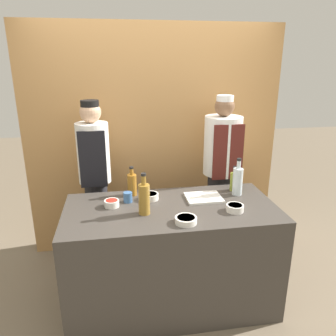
{
  "coord_description": "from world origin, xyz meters",
  "views": [
    {
      "loc": [
        -0.41,
        -2.37,
        2.04
      ],
      "look_at": [
        0.0,
        0.16,
        1.19
      ],
      "focal_mm": 35.0,
      "sensor_mm": 36.0,
      "label": 1
    }
  ],
  "objects_px": {
    "bottle_oil": "(234,181)",
    "cup_blue": "(128,197)",
    "bottle_vinegar": "(144,198)",
    "bottle_amber": "(132,184)",
    "sauce_bowl_purple": "(150,196)",
    "chef_right": "(221,174)",
    "sauce_bowl_brown": "(235,208)",
    "sauce_bowl_yellow": "(186,220)",
    "cutting_board": "(204,198)",
    "sauce_bowl_red": "(112,203)",
    "bottle_clear": "(238,181)",
    "chef_left": "(95,180)"
  },
  "relations": [
    {
      "from": "bottle_oil",
      "to": "cup_blue",
      "type": "xyz_separation_m",
      "value": [
        -0.96,
        -0.1,
        -0.05
      ]
    },
    {
      "from": "bottle_vinegar",
      "to": "bottle_amber",
      "type": "xyz_separation_m",
      "value": [
        -0.07,
        0.39,
        -0.03
      ]
    },
    {
      "from": "sauce_bowl_purple",
      "to": "chef_right",
      "type": "distance_m",
      "value": 0.91
    },
    {
      "from": "sauce_bowl_brown",
      "to": "sauce_bowl_yellow",
      "type": "distance_m",
      "value": 0.44
    },
    {
      "from": "cutting_board",
      "to": "bottle_vinegar",
      "type": "height_order",
      "value": "bottle_vinegar"
    },
    {
      "from": "bottle_amber",
      "to": "sauce_bowl_purple",
      "type": "bearing_deg",
      "value": -39.82
    },
    {
      "from": "sauce_bowl_red",
      "to": "chef_right",
      "type": "height_order",
      "value": "chef_right"
    },
    {
      "from": "sauce_bowl_red",
      "to": "bottle_amber",
      "type": "relative_size",
      "value": 0.46
    },
    {
      "from": "bottle_vinegar",
      "to": "sauce_bowl_yellow",
      "type": "bearing_deg",
      "value": -35.34
    },
    {
      "from": "bottle_vinegar",
      "to": "bottle_clear",
      "type": "distance_m",
      "value": 0.88
    },
    {
      "from": "sauce_bowl_brown",
      "to": "sauce_bowl_yellow",
      "type": "relative_size",
      "value": 0.85
    },
    {
      "from": "bottle_amber",
      "to": "chef_left",
      "type": "bearing_deg",
      "value": 133.9
    },
    {
      "from": "bottle_amber",
      "to": "bottle_clear",
      "type": "distance_m",
      "value": 0.92
    },
    {
      "from": "chef_left",
      "to": "chef_right",
      "type": "relative_size",
      "value": 0.99
    },
    {
      "from": "cup_blue",
      "to": "chef_left",
      "type": "xyz_separation_m",
      "value": [
        -0.29,
        0.49,
        -0.01
      ]
    },
    {
      "from": "bottle_amber",
      "to": "sauce_bowl_yellow",
      "type": "bearing_deg",
      "value": -58.85
    },
    {
      "from": "sauce_bowl_brown",
      "to": "chef_right",
      "type": "relative_size",
      "value": 0.08
    },
    {
      "from": "sauce_bowl_purple",
      "to": "sauce_bowl_yellow",
      "type": "distance_m",
      "value": 0.51
    },
    {
      "from": "cutting_board",
      "to": "bottle_amber",
      "type": "xyz_separation_m",
      "value": [
        -0.6,
        0.18,
        0.09
      ]
    },
    {
      "from": "cup_blue",
      "to": "bottle_vinegar",
      "type": "bearing_deg",
      "value": -64.35
    },
    {
      "from": "sauce_bowl_brown",
      "to": "bottle_clear",
      "type": "distance_m",
      "value": 0.36
    },
    {
      "from": "bottle_oil",
      "to": "cutting_board",
      "type": "bearing_deg",
      "value": -155.88
    },
    {
      "from": "cutting_board",
      "to": "chef_left",
      "type": "relative_size",
      "value": 0.18
    },
    {
      "from": "sauce_bowl_purple",
      "to": "bottle_amber",
      "type": "xyz_separation_m",
      "value": [
        -0.15,
        0.12,
        0.07
      ]
    },
    {
      "from": "cutting_board",
      "to": "bottle_clear",
      "type": "distance_m",
      "value": 0.34
    },
    {
      "from": "cutting_board",
      "to": "chef_right",
      "type": "xyz_separation_m",
      "value": [
        0.33,
        0.53,
        0.01
      ]
    },
    {
      "from": "chef_left",
      "to": "sauce_bowl_yellow",
      "type": "bearing_deg",
      "value": -53.6
    },
    {
      "from": "bottle_vinegar",
      "to": "chef_left",
      "type": "bearing_deg",
      "value": 118.92
    },
    {
      "from": "bottle_clear",
      "to": "bottle_vinegar",
      "type": "bearing_deg",
      "value": -163.56
    },
    {
      "from": "bottle_amber",
      "to": "cup_blue",
      "type": "height_order",
      "value": "bottle_amber"
    },
    {
      "from": "sauce_bowl_red",
      "to": "chef_right",
      "type": "distance_m",
      "value": 1.24
    },
    {
      "from": "bottle_amber",
      "to": "bottle_clear",
      "type": "relative_size",
      "value": 0.78
    },
    {
      "from": "chef_right",
      "to": "bottle_clear",
      "type": "bearing_deg",
      "value": -91.54
    },
    {
      "from": "sauce_bowl_yellow",
      "to": "bottle_vinegar",
      "type": "height_order",
      "value": "bottle_vinegar"
    },
    {
      "from": "bottle_vinegar",
      "to": "chef_right",
      "type": "xyz_separation_m",
      "value": [
        0.85,
        0.73,
        -0.11
      ]
    },
    {
      "from": "sauce_bowl_brown",
      "to": "cup_blue",
      "type": "bearing_deg",
      "value": 159.13
    },
    {
      "from": "sauce_bowl_purple",
      "to": "cutting_board",
      "type": "height_order",
      "value": "sauce_bowl_purple"
    },
    {
      "from": "cutting_board",
      "to": "cup_blue",
      "type": "distance_m",
      "value": 0.64
    },
    {
      "from": "sauce_bowl_purple",
      "to": "bottle_amber",
      "type": "bearing_deg",
      "value": 140.18
    },
    {
      "from": "sauce_bowl_purple",
      "to": "cup_blue",
      "type": "bearing_deg",
      "value": -173.05
    },
    {
      "from": "sauce_bowl_brown",
      "to": "chef_right",
      "type": "xyz_separation_m",
      "value": [
        0.15,
        0.81,
        -0.01
      ]
    },
    {
      "from": "cup_blue",
      "to": "sauce_bowl_purple",
      "type": "bearing_deg",
      "value": 6.95
    },
    {
      "from": "sauce_bowl_yellow",
      "to": "bottle_vinegar",
      "type": "distance_m",
      "value": 0.36
    },
    {
      "from": "sauce_bowl_red",
      "to": "chef_left",
      "type": "distance_m",
      "value": 0.59
    },
    {
      "from": "chef_right",
      "to": "sauce_bowl_red",
      "type": "bearing_deg",
      "value": -152.92
    },
    {
      "from": "sauce_bowl_purple",
      "to": "cup_blue",
      "type": "xyz_separation_m",
      "value": [
        -0.19,
        -0.02,
        0.01
      ]
    },
    {
      "from": "chef_right",
      "to": "sauce_bowl_yellow",
      "type": "bearing_deg",
      "value": -121.38
    },
    {
      "from": "bottle_amber",
      "to": "bottle_clear",
      "type": "xyz_separation_m",
      "value": [
        0.91,
        -0.14,
        0.03
      ]
    },
    {
      "from": "bottle_oil",
      "to": "chef_right",
      "type": "height_order",
      "value": "chef_right"
    },
    {
      "from": "sauce_bowl_yellow",
      "to": "bottle_vinegar",
      "type": "relative_size",
      "value": 0.49
    }
  ]
}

